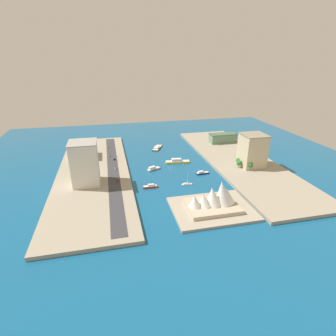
% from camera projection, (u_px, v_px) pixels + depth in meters
% --- Properties ---
extents(ground_plane, '(440.00, 440.00, 0.00)m').
position_uv_depth(ground_plane, '(170.00, 167.00, 284.35)').
color(ground_plane, '#145684').
extents(quay_west, '(70.00, 240.00, 2.95)m').
position_uv_depth(quay_west, '(238.00, 160.00, 300.35)').
color(quay_west, '#9E937F').
rests_on(quay_west, ground_plane).
extents(quay_east, '(70.00, 240.00, 2.95)m').
position_uv_depth(quay_east, '(93.00, 173.00, 267.21)').
color(quay_east, '#9E937F').
rests_on(quay_east, ground_plane).
extents(peninsula_point, '(61.89, 47.49, 2.00)m').
position_uv_depth(peninsula_point, '(212.00, 209.00, 204.74)').
color(peninsula_point, '#A89E89').
rests_on(peninsula_point, ground_plane).
extents(road_strip, '(11.04, 228.00, 0.15)m').
position_uv_depth(road_strip, '(113.00, 170.00, 270.71)').
color(road_strip, '#38383D').
rests_on(road_strip, quay_east).
extents(barge_flat_brown, '(17.01, 24.71, 3.62)m').
position_uv_depth(barge_flat_brown, '(157.00, 148.00, 342.62)').
color(barge_flat_brown, brown).
rests_on(barge_flat_brown, ground_plane).
extents(ferry_yellow_fast, '(28.50, 9.53, 5.04)m').
position_uv_depth(ferry_yellow_fast, '(177.00, 161.00, 296.42)').
color(ferry_yellow_fast, yellow).
rests_on(ferry_yellow_fast, ground_plane).
extents(yacht_sleek_gray, '(15.62, 10.73, 3.96)m').
position_uv_depth(yacht_sleek_gray, '(153.00, 169.00, 277.89)').
color(yacht_sleek_gray, '#999EA3').
rests_on(yacht_sleek_gray, ground_plane).
extents(sailboat_small_white, '(10.28, 3.09, 11.48)m').
position_uv_depth(sailboat_small_white, '(187.00, 184.00, 245.21)').
color(sailboat_small_white, white).
rests_on(sailboat_small_white, ground_plane).
extents(tugboat_red, '(14.18, 4.10, 3.62)m').
position_uv_depth(tugboat_red, '(150.00, 186.00, 239.50)').
color(tugboat_red, red).
rests_on(tugboat_red, ground_plane).
extents(patrol_launch_navy, '(14.34, 4.69, 3.41)m').
position_uv_depth(patrol_launch_navy, '(202.00, 173.00, 268.05)').
color(patrol_launch_navy, '#1E284C').
rests_on(patrol_launch_navy, ground_plane).
extents(apartment_midrise_tan, '(22.89, 28.68, 15.54)m').
position_uv_depth(apartment_midrise_tan, '(81.00, 151.00, 303.04)').
color(apartment_midrise_tan, tan).
rests_on(apartment_midrise_tan, quay_east).
extents(office_block_beige, '(24.28, 24.40, 34.37)m').
position_uv_depth(office_block_beige, '(252.00, 150.00, 275.26)').
color(office_block_beige, '#C6B793').
rests_on(office_block_beige, quay_west).
extents(terminal_long_green, '(36.55, 14.57, 12.17)m').
position_uv_depth(terminal_long_green, '(223.00, 138.00, 356.55)').
color(terminal_long_green, slate).
rests_on(terminal_long_green, quay_west).
extents(hotel_broad_white, '(24.17, 24.45, 39.50)m').
position_uv_depth(hotel_broad_white, '(85.00, 163.00, 234.55)').
color(hotel_broad_white, silver).
rests_on(hotel_broad_white, quay_east).
extents(suv_black, '(1.88, 4.60, 1.74)m').
position_uv_depth(suv_black, '(114.00, 159.00, 297.00)').
color(suv_black, black).
rests_on(suv_black, road_strip).
extents(taxi_yellow_cab, '(2.10, 4.47, 1.58)m').
position_uv_depth(taxi_yellow_cab, '(108.00, 147.00, 336.88)').
color(taxi_yellow_cab, black).
rests_on(taxi_yellow_cab, road_strip).
extents(sedan_silver, '(2.08, 4.74, 1.55)m').
position_uv_depth(sedan_silver, '(109.00, 155.00, 308.78)').
color(sedan_silver, black).
rests_on(sedan_silver, road_strip).
extents(pickup_red, '(1.87, 4.98, 1.52)m').
position_uv_depth(pickup_red, '(118.00, 180.00, 245.63)').
color(pickup_red, black).
rests_on(pickup_red, road_strip).
extents(van_white, '(1.96, 4.68, 1.55)m').
position_uv_depth(van_white, '(115.00, 168.00, 272.01)').
color(van_white, black).
rests_on(van_white, road_strip).
extents(traffic_light_waterfront, '(0.36, 0.36, 6.50)m').
position_uv_depth(traffic_light_waterfront, '(118.00, 158.00, 291.29)').
color(traffic_light_waterfront, black).
rests_on(traffic_light_waterfront, quay_east).
extents(opera_landmark, '(39.75, 29.23, 22.73)m').
position_uv_depth(opera_landmark, '(215.00, 198.00, 201.65)').
color(opera_landmark, '#BCAD93').
rests_on(opera_landmark, peninsula_point).
extents(park_tree_cluster, '(13.09, 22.70, 8.66)m').
position_uv_depth(park_tree_cluster, '(243.00, 163.00, 275.26)').
color(park_tree_cluster, brown).
rests_on(park_tree_cluster, quay_west).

